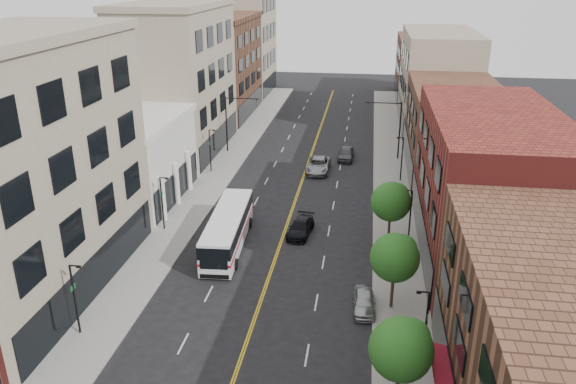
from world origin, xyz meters
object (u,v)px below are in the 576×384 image
at_px(car_parked_far, 364,302).
at_px(car_lane_behind, 233,210).
at_px(city_bus, 228,228).
at_px(car_lane_b, 318,165).
at_px(car_lane_c, 346,153).
at_px(car_lane_a, 301,227).

height_order(car_parked_far, car_lane_behind, car_lane_behind).
xyz_separation_m(city_bus, car_lane_b, (5.87, 20.39, -0.97)).
height_order(car_lane_behind, car_lane_c, car_lane_c).
bearing_deg(car_lane_a, car_parked_far, -55.65).
xyz_separation_m(car_parked_far, car_lane_a, (-5.90, 11.42, 0.02)).
relative_size(city_bus, car_lane_a, 2.61).
distance_m(car_parked_far, car_lane_behind, 19.35).
bearing_deg(car_lane_b, city_bus, -105.13).
bearing_deg(car_lane_b, car_lane_c, 59.62).
distance_m(city_bus, car_lane_behind, 6.53).
distance_m(car_parked_far, car_lane_b, 29.12).
bearing_deg(car_parked_far, car_lane_a, 114.26).
xyz_separation_m(car_parked_far, car_lane_c, (-2.85, 33.53, 0.13)).
distance_m(city_bus, car_lane_c, 26.95).
relative_size(car_lane_behind, car_lane_b, 0.73).
bearing_deg(city_bus, car_lane_a, 25.85).
xyz_separation_m(car_parked_far, car_lane_b, (-5.90, 28.51, 0.15)).
bearing_deg(car_lane_behind, car_lane_b, -115.61).
xyz_separation_m(car_lane_behind, car_lane_b, (6.95, 14.04, 0.11)).
xyz_separation_m(car_parked_far, car_lane_behind, (-12.85, 14.47, 0.04)).
distance_m(car_lane_behind, car_lane_b, 15.67).
bearing_deg(car_lane_c, car_parked_far, -82.48).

